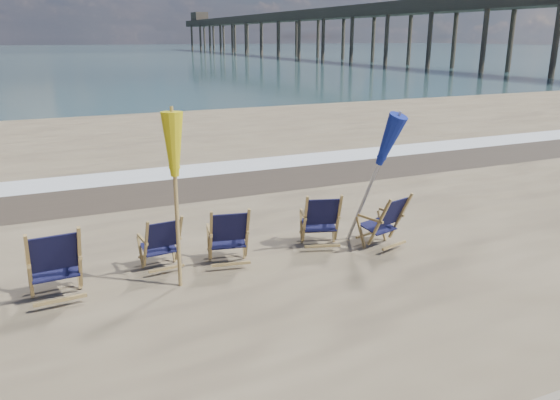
% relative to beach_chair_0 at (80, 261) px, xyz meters
% --- Properties ---
extents(ocean, '(400.00, 400.00, 0.00)m').
position_rel_beach_chair_0_xyz_m(ocean, '(3.01, 126.17, -0.54)').
color(ocean, '#345256').
rests_on(ocean, ground).
extents(surf_foam, '(200.00, 1.40, 0.01)m').
position_rel_beach_chair_0_xyz_m(surf_foam, '(3.01, 6.47, -0.54)').
color(surf_foam, silver).
rests_on(surf_foam, ground).
extents(wet_sand_strip, '(200.00, 2.60, 0.00)m').
position_rel_beach_chair_0_xyz_m(wet_sand_strip, '(3.01, 4.97, -0.54)').
color(wet_sand_strip, '#42362A').
rests_on(wet_sand_strip, ground).
extents(beach_chair_0, '(0.74, 0.82, 1.08)m').
position_rel_beach_chair_0_xyz_m(beach_chair_0, '(0.00, 0.00, 0.00)').
color(beach_chair_0, '#121235').
rests_on(beach_chair_0, ground).
extents(beach_chair_1, '(0.62, 0.69, 0.88)m').
position_rel_beach_chair_0_xyz_m(beach_chair_1, '(1.42, 0.46, -0.10)').
color(beach_chair_1, '#121235').
rests_on(beach_chair_1, ground).
extents(beach_chair_2, '(0.74, 0.80, 0.97)m').
position_rel_beach_chair_0_xyz_m(beach_chair_2, '(2.38, 0.14, -0.06)').
color(beach_chair_2, '#121235').
rests_on(beach_chair_2, ground).
extents(beach_chair_3, '(0.81, 0.86, 0.97)m').
position_rel_beach_chair_0_xyz_m(beach_chair_3, '(3.97, 0.19, -0.05)').
color(beach_chair_3, '#121235').
rests_on(beach_chair_3, ground).
extents(beach_chair_4, '(0.77, 0.82, 0.95)m').
position_rel_beach_chair_0_xyz_m(beach_chair_4, '(4.98, -0.10, -0.07)').
color(beach_chair_4, '#121235').
rests_on(beach_chair_4, ground).
extents(umbrella_yellow, '(0.30, 0.30, 2.39)m').
position_rel_beach_chair_0_xyz_m(umbrella_yellow, '(1.28, -0.08, 1.31)').
color(umbrella_yellow, '#A5854A').
rests_on(umbrella_yellow, ground).
extents(umbrella_blue, '(0.30, 0.30, 2.33)m').
position_rel_beach_chair_0_xyz_m(umbrella_blue, '(4.51, 0.15, 1.25)').
color(umbrella_blue, '#A5A5AD').
rests_on(umbrella_blue, ground).
extents(fishing_pier, '(4.40, 140.00, 9.30)m').
position_rel_beach_chair_0_xyz_m(fishing_pier, '(41.01, 72.17, 4.11)').
color(fishing_pier, '#4A4136').
rests_on(fishing_pier, ground).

